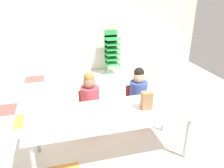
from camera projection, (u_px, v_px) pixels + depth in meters
The scene contains 10 objects.
ground_plane at pixel (88, 128), 3.38m from camera, with size 6.66×5.14×0.02m.
back_wall at pixel (68, 19), 5.13m from camera, with size 6.66×0.10×2.58m, color beige.
craft_table at pixel (110, 116), 2.62m from camera, with size 1.92×0.70×0.62m.
seated_child_near_camera at pixel (90, 97), 3.10m from camera, with size 0.34×0.34×0.92m.
seated_child_middle_seat at pixel (138, 91), 3.27m from camera, with size 0.32×0.31×0.92m.
kid_chair_green_stack at pixel (112, 50), 5.32m from camera, with size 0.32×0.30×1.04m.
paper_bag_brown at pixel (147, 101), 2.64m from camera, with size 0.13×0.09×0.22m, color #9E754C.
paper_plate_near_edge at pixel (99, 116), 2.52m from camera, with size 0.18×0.18×0.01m, color white.
donut_powdered_on_plate at pixel (99, 115), 2.51m from camera, with size 0.10×0.10×0.03m, color white.
donut_powdered_loose at pixel (128, 111), 2.61m from camera, with size 0.10×0.10×0.03m, color white.
Camera 1 is at (-0.38, -2.82, 1.97)m, focal length 35.52 mm.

